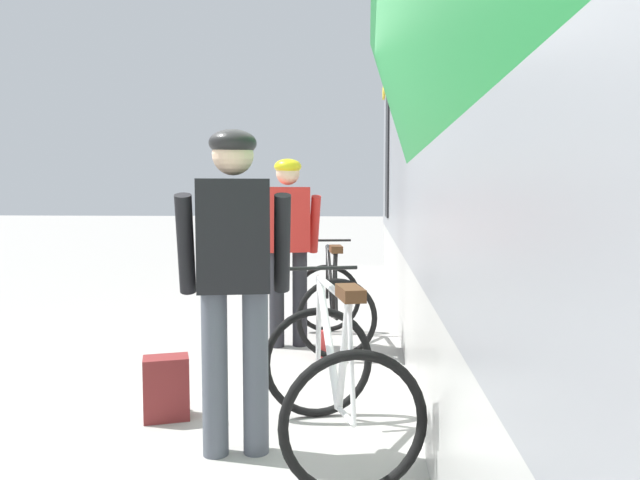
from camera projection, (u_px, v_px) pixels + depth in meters
The scene contains 8 objects.
ground_plane at pixel (201, 436), 3.37m from camera, with size 80.00×80.00×0.00m, color #A09E99.
cyclist_near_in_dark at pixel (234, 263), 3.07m from camera, with size 0.65×0.39×1.76m.
cyclist_far_in_red at pixel (288, 235), 5.35m from camera, with size 0.66×0.42×1.76m.
bicycle_near_white at pixel (333, 381), 3.14m from camera, with size 0.95×1.21×0.99m.
bicycle_far_black at pixel (332, 303), 5.45m from camera, with size 0.87×1.17×0.99m.
backpack_on_platform at pixel (166, 388), 3.62m from camera, with size 0.28×0.18×0.40m, color maroon.
water_bottle_near_the_bikes at pixel (323, 344), 5.03m from camera, with size 0.07×0.07×0.24m, color red.
water_bottle_by_the_backpack at pixel (166, 393), 3.79m from camera, with size 0.07×0.07×0.23m, color red.
Camera 1 is at (0.98, -3.21, 1.40)m, focal length 32.16 mm.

